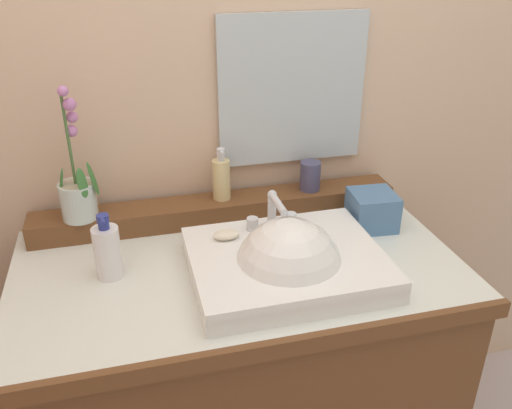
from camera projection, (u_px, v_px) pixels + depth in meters
wall_back at (203, 56)px, 1.61m from camera, size 2.69×0.20×2.72m
vanity_cabinet at (240, 385)px, 1.64m from camera, size 1.19×0.67×0.90m
back_ledge at (219, 209)px, 1.65m from camera, size 1.12×0.11×0.07m
sink_basin at (288, 268)px, 1.37m from camera, size 0.49×0.40×0.29m
soap_bar at (226, 235)px, 1.42m from camera, size 0.07×0.04×0.02m
potted_plant at (77, 190)px, 1.49m from camera, size 0.12×0.10×0.38m
soap_dispenser at (221, 178)px, 1.61m from camera, size 0.05×0.06×0.16m
tumbler_cup at (310, 176)px, 1.68m from camera, size 0.06×0.06×0.09m
lotion_bottle at (107, 251)px, 1.35m from camera, size 0.07×0.07×0.18m
tissue_box at (372, 210)px, 1.60m from camera, size 0.14×0.14×0.11m
mirror at (292, 90)px, 1.61m from camera, size 0.46×0.02×0.45m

